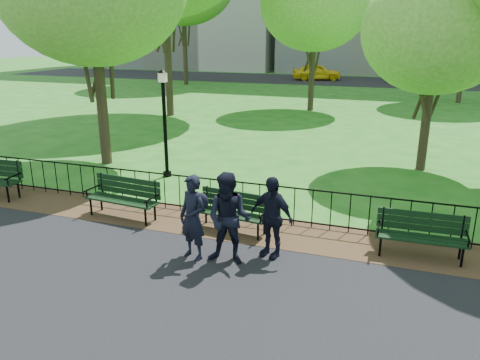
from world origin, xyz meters
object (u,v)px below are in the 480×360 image
(park_bench_right_a, at_px, (422,230))
(lamppost, at_px, (165,120))
(park_bench_left_a, at_px, (124,193))
(person_mid, at_px, (229,219))
(park_bench_main, at_px, (220,205))
(sedan_silver, at_px, (413,75))
(tree_far_c, at_px, (315,4))
(person_right, at_px, (271,217))
(person_left, at_px, (193,218))
(taxi, at_px, (317,72))
(tree_near_e, at_px, (437,31))

(park_bench_right_a, xyz_separation_m, lamppost, (-7.03, 3.07, 1.17))
(park_bench_left_a, relative_size, person_mid, 1.05)
(park_bench_main, height_order, sedan_silver, sedan_silver)
(tree_far_c, bearing_deg, person_right, -81.25)
(person_left, relative_size, person_mid, 0.94)
(lamppost, distance_m, person_left, 5.53)
(taxi, bearing_deg, park_bench_main, 169.29)
(park_bench_main, height_order, park_bench_left_a, park_bench_left_a)
(park_bench_right_a, xyz_separation_m, person_right, (-2.70, -0.92, 0.27))
(lamppost, bearing_deg, tree_near_e, 24.64)
(taxi, bearing_deg, person_mid, 170.19)
(park_bench_main, distance_m, lamppost, 4.46)
(person_left, xyz_separation_m, person_mid, (0.70, 0.05, 0.05))
(taxi, xyz_separation_m, sedan_silver, (8.10, 0.06, -0.02))
(sedan_silver, bearing_deg, tree_far_c, 166.44)
(person_left, relative_size, sedan_silver, 0.38)
(park_bench_right_a, xyz_separation_m, tree_far_c, (-5.42, 16.74, 4.95))
(park_bench_right_a, distance_m, tree_far_c, 18.28)
(tree_far_c, distance_m, person_mid, 18.88)
(tree_far_c, bearing_deg, taxi, 99.36)
(tree_far_c, relative_size, sedan_silver, 1.85)
(park_bench_main, height_order, tree_far_c, tree_far_c)
(person_left, height_order, person_right, person_left)
(tree_far_c, height_order, sedan_silver, tree_far_c)
(park_bench_left_a, height_order, park_bench_right_a, park_bench_left_a)
(tree_near_e, xyz_separation_m, person_right, (-2.82, -7.28, -3.34))
(tree_far_c, relative_size, person_mid, 4.56)
(park_bench_left_a, distance_m, person_right, 3.82)
(person_left, height_order, person_mid, person_mid)
(lamppost, bearing_deg, person_mid, -50.87)
(person_left, bearing_deg, park_bench_right_a, 39.50)
(park_bench_main, xyz_separation_m, taxi, (-4.11, 33.57, 0.17))
(tree_near_e, relative_size, person_right, 3.77)
(person_right, xyz_separation_m, taxi, (-5.48, 34.43, -0.07))
(park_bench_right_a, xyz_separation_m, person_left, (-4.05, -1.50, 0.29))
(tree_near_e, distance_m, sedan_silver, 27.43)
(person_right, bearing_deg, park_bench_right_a, 38.19)
(park_bench_left_a, relative_size, person_right, 1.15)
(lamppost, bearing_deg, sedan_silver, 77.16)
(park_bench_left_a, relative_size, taxi, 0.43)
(lamppost, bearing_deg, taxi, 92.16)
(lamppost, xyz_separation_m, tree_far_c, (1.61, 13.67, 3.78))
(park_bench_right_a, height_order, taxi, taxi)
(lamppost, distance_m, tree_far_c, 14.27)
(lamppost, height_order, sedan_silver, lamppost)
(park_bench_right_a, relative_size, tree_near_e, 0.28)
(person_right, bearing_deg, tree_far_c, 118.03)
(tree_far_c, height_order, person_mid, tree_far_c)
(park_bench_right_a, xyz_separation_m, person_mid, (-3.35, -1.45, 0.34))
(lamppost, distance_m, taxi, 30.47)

